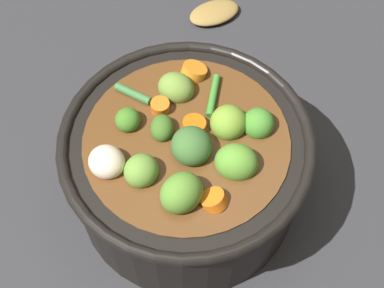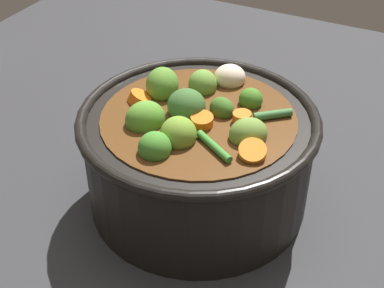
{
  "view_description": "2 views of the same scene",
  "coord_description": "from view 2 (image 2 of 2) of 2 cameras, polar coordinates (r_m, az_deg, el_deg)",
  "views": [
    {
      "loc": [
        -0.27,
        0.1,
        0.57
      ],
      "look_at": [
        -0.0,
        -0.0,
        0.11
      ],
      "focal_mm": 51.33,
      "sensor_mm": 36.0,
      "label": 1
    },
    {
      "loc": [
        0.21,
        -0.43,
        0.44
      ],
      "look_at": [
        0.0,
        -0.02,
        0.09
      ],
      "focal_mm": 51.73,
      "sensor_mm": 36.0,
      "label": 2
    }
  ],
  "objects": [
    {
      "name": "ground_plane",
      "position": [
        0.65,
        0.6,
        -5.57
      ],
      "size": [
        1.1,
        1.1,
        0.0
      ],
      "primitive_type": "plane",
      "color": "#2D2D30"
    },
    {
      "name": "cooking_pot",
      "position": [
        0.61,
        0.61,
        -1.12
      ],
      "size": [
        0.26,
        0.26,
        0.14
      ],
      "color": "black",
      "rests_on": "ground_plane"
    }
  ]
}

